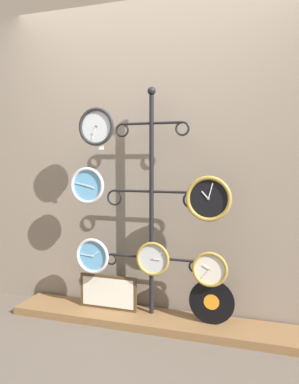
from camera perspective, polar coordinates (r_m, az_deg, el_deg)
The scene contains 13 objects.
ground_plane at distance 2.74m, azimuth -2.52°, elevation -22.23°, with size 12.00×12.00×0.00m, color brown.
shop_wall at distance 2.99m, azimuth 1.26°, elevation 7.77°, with size 4.40×0.04×2.80m.
low_shelf at distance 3.03m, azimuth -0.06°, elevation -18.87°, with size 2.20×0.36×0.06m.
display_stand at distance 2.91m, azimuth 0.31°, elevation -8.67°, with size 0.77×0.39×1.79m.
clock_top_left at distance 2.88m, azimuth -8.09°, elevation 9.82°, with size 0.29×0.04×0.29m.
clock_middle_left at distance 2.92m, azimuth -9.43°, elevation 0.98°, with size 0.28×0.04×0.28m.
clock_middle_right at distance 2.63m, azimuth 9.00°, elevation -1.02°, with size 0.32×0.04×0.32m.
clock_bottom_left at distance 2.99m, azimuth -8.66°, elevation -9.59°, with size 0.28×0.04×0.28m.
clock_bottom_center at distance 2.82m, azimuth 0.53°, elevation -10.13°, with size 0.26×0.04×0.26m.
clock_bottom_right at distance 2.74m, azimuth 9.20°, elevation -11.54°, with size 0.26×0.04×0.26m.
vinyl_record at distance 2.85m, azimuth 9.43°, elevation -16.21°, with size 0.33×0.01×0.33m.
picture_frame at distance 3.11m, azimuth -6.33°, elevation -14.93°, with size 0.48×0.02×0.28m.
price_tag_upper at distance 2.85m, azimuth -7.35°, elevation 6.72°, with size 0.04×0.00×0.03m.
Camera 1 is at (0.86, -2.29, 1.24)m, focal length 35.00 mm.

